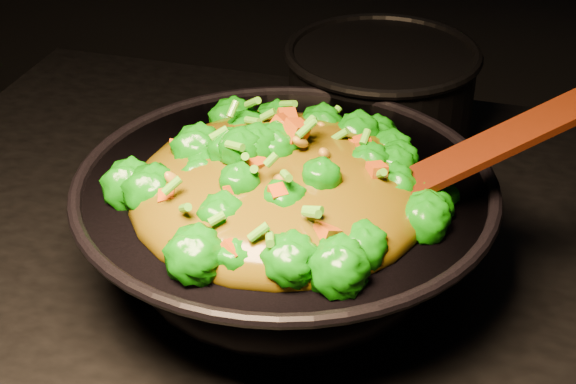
% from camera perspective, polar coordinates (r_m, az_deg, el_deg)
% --- Properties ---
extents(wok, '(0.46, 0.46, 0.11)m').
position_cam_1_polar(wok, '(0.85, -0.19, -2.57)').
color(wok, black).
rests_on(wok, stovetop).
extents(stir_fry, '(0.32, 0.32, 0.09)m').
position_cam_1_polar(stir_fry, '(0.77, -0.55, 2.52)').
color(stir_fry, '#117A08').
rests_on(stir_fry, wok).
extents(spatula, '(0.24, 0.16, 0.11)m').
position_cam_1_polar(spatula, '(0.79, 11.39, 2.12)').
color(spatula, '#3C1106').
rests_on(spatula, wok).
extents(back_pot, '(0.24, 0.24, 0.13)m').
position_cam_1_polar(back_pot, '(1.08, 5.97, 6.14)').
color(back_pot, black).
rests_on(back_pot, stovetop).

